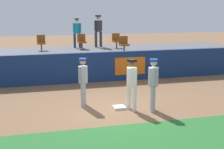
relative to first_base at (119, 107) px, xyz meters
name	(u,v)px	position (x,y,z in m)	size (l,w,h in m)	color
ground_plane	(113,109)	(-0.22, -0.02, -0.04)	(60.00, 60.00, 0.00)	brown
grass_foreground_strip	(142,144)	(-0.22, -2.93, -0.04)	(18.00, 2.80, 0.01)	#26662B
first_base	(119,107)	(0.00, 0.00, 0.00)	(0.40, 0.40, 0.08)	white
player_fielder_home	(132,81)	(0.36, -0.23, 0.97)	(0.43, 0.57, 1.75)	white
player_runner_visitor	(83,79)	(-1.14, 0.63, 0.95)	(0.41, 0.46, 1.71)	#9EA3AD
player_coach_visitor	(153,81)	(1.02, -0.52, 0.99)	(0.42, 0.48, 1.78)	#9EA3AD
field_wall	(90,67)	(-0.21, 4.18, 0.66)	(18.00, 0.26, 1.39)	navy
bleacher_platform	(81,61)	(-0.22, 6.75, 0.53)	(18.00, 4.80, 1.14)	#59595E
seat_front_right	(124,43)	(1.83, 5.62, 1.57)	(0.47, 0.44, 0.84)	#4C4C51
seat_back_right	(116,40)	(1.92, 7.42, 1.57)	(0.45, 0.44, 0.84)	#4C4C51
seat_back_left	(41,42)	(-2.29, 7.42, 1.57)	(0.44, 0.44, 0.84)	#4C4C51
seat_back_center	(82,41)	(-0.08, 7.42, 1.57)	(0.45, 0.44, 0.84)	#4C4C51
spectator_hooded	(98,29)	(1.03, 8.15, 2.17)	(0.50, 0.45, 1.85)	#33384C
spectator_capped	(77,31)	(-0.22, 8.15, 2.07)	(0.47, 0.36, 1.68)	#33384C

